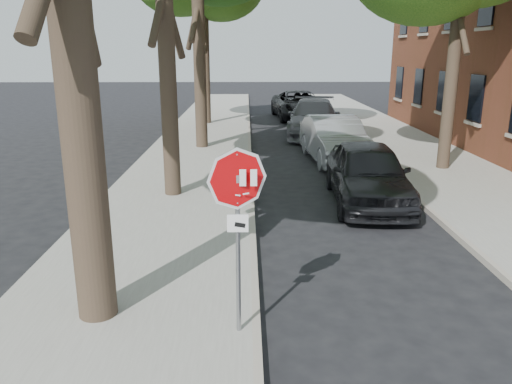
# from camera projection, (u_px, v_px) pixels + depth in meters

# --- Properties ---
(ground) EXTENTS (120.00, 120.00, 0.00)m
(ground) POSITION_uv_depth(u_px,v_px,m) (288.00, 337.00, 7.05)
(ground) COLOR black
(ground) RESTS_ON ground
(sidewalk_left) EXTENTS (4.00, 55.00, 0.12)m
(sidewalk_left) POSITION_uv_depth(u_px,v_px,m) (195.00, 158.00, 18.52)
(sidewalk_left) COLOR gray
(sidewalk_left) RESTS_ON ground
(sidewalk_right) EXTENTS (4.00, 55.00, 0.12)m
(sidewalk_right) POSITION_uv_depth(u_px,v_px,m) (422.00, 157.00, 18.68)
(sidewalk_right) COLOR gray
(sidewalk_right) RESTS_ON ground
(curb_left) EXTENTS (0.12, 55.00, 0.13)m
(curb_left) POSITION_uv_depth(u_px,v_px,m) (250.00, 158.00, 18.56)
(curb_left) COLOR #9E9384
(curb_left) RESTS_ON ground
(curb_right) EXTENTS (0.12, 55.00, 0.13)m
(curb_right) POSITION_uv_depth(u_px,v_px,m) (367.00, 157.00, 18.64)
(curb_right) COLOR #9E9384
(curb_right) RESTS_ON ground
(stop_sign) EXTENTS (0.76, 0.34, 2.61)m
(stop_sign) POSITION_uv_depth(u_px,v_px,m) (238.00, 206.00, 6.48)
(stop_sign) COLOR gray
(stop_sign) RESTS_ON sidewalk_left
(car_a) EXTENTS (2.20, 4.83, 1.61)m
(car_a) POSITION_uv_depth(u_px,v_px,m) (368.00, 173.00, 13.05)
(car_a) COLOR black
(car_a) RESTS_ON ground
(car_b) EXTENTS (2.08, 5.04, 1.62)m
(car_b) POSITION_uv_depth(u_px,v_px,m) (334.00, 139.00, 17.98)
(car_b) COLOR #95979C
(car_b) RESTS_ON ground
(car_c) EXTENTS (3.10, 6.07, 1.69)m
(car_c) POSITION_uv_depth(u_px,v_px,m) (314.00, 118.00, 23.42)
(car_c) COLOR #56555B
(car_c) RESTS_ON ground
(car_d) EXTENTS (3.13, 6.04, 1.63)m
(car_d) POSITION_uv_depth(u_px,v_px,m) (299.00, 105.00, 29.33)
(car_d) COLOR black
(car_d) RESTS_ON ground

